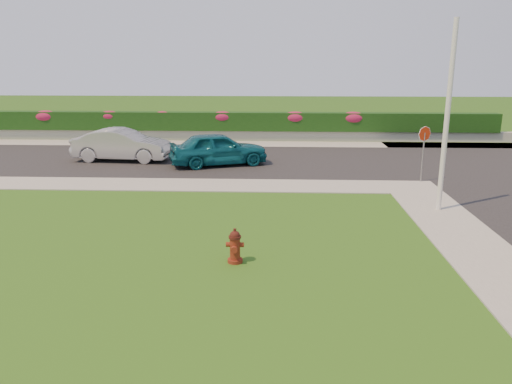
{
  "coord_description": "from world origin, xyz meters",
  "views": [
    {
      "loc": [
        1.83,
        -9.83,
        4.74
      ],
      "look_at": [
        1.2,
        4.69,
        0.9
      ],
      "focal_mm": 35.0,
      "sensor_mm": 36.0,
      "label": 1
    }
  ],
  "objects_px": {
    "fire_hydrant": "(235,246)",
    "stop_sign": "(424,141)",
    "sedan_teal": "(218,149)",
    "sedan_silver": "(122,145)",
    "utility_pole": "(447,118)"
  },
  "relations": [
    {
      "from": "sedan_silver",
      "to": "stop_sign",
      "type": "height_order",
      "value": "stop_sign"
    },
    {
      "from": "sedan_silver",
      "to": "utility_pole",
      "type": "distance_m",
      "value": 15.04
    },
    {
      "from": "sedan_silver",
      "to": "stop_sign",
      "type": "distance_m",
      "value": 13.8
    },
    {
      "from": "sedan_teal",
      "to": "sedan_silver",
      "type": "relative_size",
      "value": 0.96
    },
    {
      "from": "sedan_silver",
      "to": "utility_pole",
      "type": "xyz_separation_m",
      "value": [
        12.74,
        -7.68,
        2.19
      ]
    },
    {
      "from": "utility_pole",
      "to": "stop_sign",
      "type": "bearing_deg",
      "value": 82.61
    },
    {
      "from": "sedan_silver",
      "to": "stop_sign",
      "type": "relative_size",
      "value": 2.06
    },
    {
      "from": "sedan_teal",
      "to": "sedan_silver",
      "type": "height_order",
      "value": "sedan_silver"
    },
    {
      "from": "fire_hydrant",
      "to": "utility_pole",
      "type": "xyz_separation_m",
      "value": [
        6.26,
        4.59,
        2.59
      ]
    },
    {
      "from": "sedan_silver",
      "to": "stop_sign",
      "type": "bearing_deg",
      "value": -101.7
    },
    {
      "from": "utility_pole",
      "to": "stop_sign",
      "type": "relative_size",
      "value": 2.65
    },
    {
      "from": "stop_sign",
      "to": "fire_hydrant",
      "type": "bearing_deg",
      "value": -132.69
    },
    {
      "from": "fire_hydrant",
      "to": "sedan_teal",
      "type": "xyz_separation_m",
      "value": [
        -1.73,
        11.41,
        0.39
      ]
    },
    {
      "from": "sedan_teal",
      "to": "stop_sign",
      "type": "height_order",
      "value": "stop_sign"
    },
    {
      "from": "fire_hydrant",
      "to": "stop_sign",
      "type": "height_order",
      "value": "stop_sign"
    }
  ]
}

